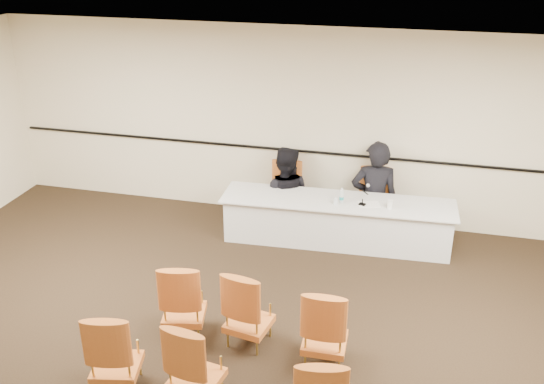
# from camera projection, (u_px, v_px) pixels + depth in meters

# --- Properties ---
(floor) EXTENTS (10.00, 10.00, 0.00)m
(floor) POSITION_uv_depth(u_px,v_px,m) (235.00, 379.00, 6.31)
(floor) COLOR black
(floor) RESTS_ON ground
(ceiling) EXTENTS (10.00, 10.00, 0.00)m
(ceiling) POSITION_uv_depth(u_px,v_px,m) (225.00, 99.00, 5.08)
(ceiling) COLOR white
(ceiling) RESTS_ON ground
(wall_back) EXTENTS (10.00, 0.04, 3.00)m
(wall_back) POSITION_uv_depth(u_px,v_px,m) (310.00, 126.00, 9.23)
(wall_back) COLOR beige
(wall_back) RESTS_ON ground
(wall_rail) EXTENTS (9.80, 0.04, 0.03)m
(wall_rail) POSITION_uv_depth(u_px,v_px,m) (309.00, 152.00, 9.36)
(wall_rail) COLOR black
(wall_rail) RESTS_ON wall_back
(panel_table) EXTENTS (3.40, 0.94, 0.67)m
(panel_table) POSITION_uv_depth(u_px,v_px,m) (337.00, 221.00, 8.87)
(panel_table) COLOR silver
(panel_table) RESTS_ON ground
(panelist_main) EXTENTS (0.77, 0.56, 1.96)m
(panelist_main) POSITION_uv_depth(u_px,v_px,m) (374.00, 202.00, 9.20)
(panelist_main) COLOR black
(panelist_main) RESTS_ON ground
(panelist_main_chair) EXTENTS (0.52, 0.52, 0.95)m
(panelist_main_chair) POSITION_uv_depth(u_px,v_px,m) (374.00, 201.00, 9.19)
(panelist_main_chair) COLOR #B85621
(panelist_main_chair) RESTS_ON ground
(panelist_second) EXTENTS (0.86, 0.68, 1.73)m
(panelist_second) POSITION_uv_depth(u_px,v_px,m) (285.00, 199.00, 9.48)
(panelist_second) COLOR black
(panelist_second) RESTS_ON ground
(panelist_second_chair) EXTENTS (0.52, 0.52, 0.95)m
(panelist_second_chair) POSITION_uv_depth(u_px,v_px,m) (285.00, 194.00, 9.44)
(panelist_second_chair) COLOR #B85621
(panelist_second_chair) RESTS_ON ground
(papers) EXTENTS (0.35, 0.29, 0.00)m
(papers) POSITION_uv_depth(u_px,v_px,m) (369.00, 204.00, 8.62)
(papers) COLOR white
(papers) RESTS_ON panel_table
(microphone) EXTENTS (0.16, 0.22, 0.28)m
(microphone) POSITION_uv_depth(u_px,v_px,m) (363.00, 196.00, 8.54)
(microphone) COLOR black
(microphone) RESTS_ON panel_table
(water_bottle) EXTENTS (0.07, 0.07, 0.21)m
(water_bottle) POSITION_uv_depth(u_px,v_px,m) (342.00, 195.00, 8.65)
(water_bottle) COLOR teal
(water_bottle) RESTS_ON panel_table
(drinking_glass) EXTENTS (0.07, 0.07, 0.10)m
(drinking_glass) POSITION_uv_depth(u_px,v_px,m) (336.00, 201.00, 8.60)
(drinking_glass) COLOR silver
(drinking_glass) RESTS_ON panel_table
(coffee_cup) EXTENTS (0.08, 0.08, 0.13)m
(coffee_cup) POSITION_uv_depth(u_px,v_px,m) (390.00, 204.00, 8.47)
(coffee_cup) COLOR white
(coffee_cup) RESTS_ON panel_table
(aud_chair_front_left) EXTENTS (0.59, 0.59, 0.95)m
(aud_chair_front_left) POSITION_uv_depth(u_px,v_px,m) (183.00, 298.00, 6.84)
(aud_chair_front_left) COLOR #B85621
(aud_chair_front_left) RESTS_ON ground
(aud_chair_front_mid) EXTENTS (0.58, 0.58, 0.95)m
(aud_chair_front_mid) POSITION_uv_depth(u_px,v_px,m) (249.00, 306.00, 6.68)
(aud_chair_front_mid) COLOR #B85621
(aud_chair_front_mid) RESTS_ON ground
(aud_chair_front_right) EXTENTS (0.51, 0.51, 0.95)m
(aud_chair_front_right) POSITION_uv_depth(u_px,v_px,m) (325.00, 325.00, 6.38)
(aud_chair_front_right) COLOR #B85621
(aud_chair_front_right) RESTS_ON ground
(aud_chair_back_left) EXTENTS (0.59, 0.59, 0.95)m
(aud_chair_back_left) POSITION_uv_depth(u_px,v_px,m) (115.00, 349.00, 6.03)
(aud_chair_back_left) COLOR #B85621
(aud_chair_back_left) RESTS_ON ground
(aud_chair_back_mid) EXTENTS (0.57, 0.57, 0.95)m
(aud_chair_back_mid) POSITION_uv_depth(u_px,v_px,m) (196.00, 361.00, 5.86)
(aud_chair_back_mid) COLOR #B85621
(aud_chair_back_mid) RESTS_ON ground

